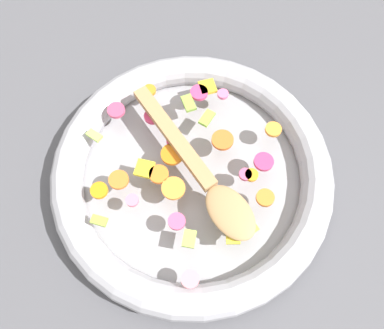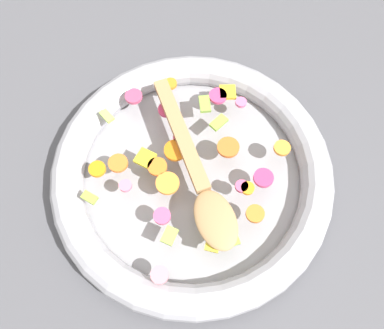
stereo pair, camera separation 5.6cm
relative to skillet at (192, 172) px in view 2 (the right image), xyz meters
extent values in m
plane|color=#4C4C51|center=(0.00, 0.00, -0.02)|extent=(4.00, 4.00, 0.00)
cylinder|color=gray|center=(0.00, 0.00, -0.02)|extent=(0.39, 0.39, 0.01)
torus|color=#9E9EA5|center=(0.00, 0.00, 0.00)|extent=(0.44, 0.44, 0.05)
cylinder|color=orange|center=(-0.01, 0.05, 0.03)|extent=(0.05, 0.05, 0.01)
cylinder|color=orange|center=(0.03, 0.01, 0.03)|extent=(0.05, 0.05, 0.01)
cylinder|color=orange|center=(0.03, 0.05, 0.03)|extent=(0.04, 0.04, 0.01)
cylinder|color=orange|center=(0.14, -0.05, 0.03)|extent=(0.03, 0.03, 0.01)
cylinder|color=orange|center=(0.07, 0.12, 0.03)|extent=(0.04, 0.04, 0.01)
cylinder|color=orange|center=(-0.08, -0.04, 0.03)|extent=(0.03, 0.03, 0.01)
cylinder|color=orange|center=(0.06, 0.09, 0.03)|extent=(0.03, 0.03, 0.01)
cylinder|color=orange|center=(-0.06, -0.13, 0.03)|extent=(0.03, 0.03, 0.01)
cylinder|color=orange|center=(-0.01, -0.06, 0.03)|extent=(0.05, 0.05, 0.01)
cylinder|color=orange|center=(-0.11, -0.03, 0.03)|extent=(0.04, 0.04, 0.01)
cube|color=#84AC41|center=(0.07, -0.08, 0.03)|extent=(0.03, 0.03, 0.01)
cube|color=#90AE3E|center=(0.04, 0.15, 0.03)|extent=(0.03, 0.02, 0.01)
cube|color=#A2C64B|center=(-0.07, 0.09, 0.03)|extent=(0.03, 0.03, 0.01)
cube|color=#89C23F|center=(0.03, -0.08, 0.03)|extent=(0.02, 0.03, 0.01)
cube|color=#94BB3D|center=(-0.12, 0.02, 0.03)|extent=(0.03, 0.02, 0.01)
cube|color=#AADB57|center=(0.15, 0.06, 0.03)|extent=(0.03, 0.02, 0.01)
cylinder|color=#CD3662|center=(0.10, -0.02, 0.03)|extent=(0.04, 0.04, 0.01)
cylinder|color=#D44F7B|center=(-0.04, 0.08, 0.03)|extent=(0.03, 0.03, 0.01)
cylinder|color=#DC3C6F|center=(0.07, -0.10, 0.03)|extent=(0.03, 0.03, 0.01)
cylinder|color=#E05078|center=(-0.07, -0.04, 0.03)|extent=(0.03, 0.03, 0.01)
cylinder|color=#CA3668|center=(-0.08, -0.07, 0.03)|extent=(0.04, 0.04, 0.01)
cylinder|color=pink|center=(-0.11, 0.13, 0.03)|extent=(0.03, 0.03, 0.01)
cylinder|color=pink|center=(0.03, 0.10, 0.03)|extent=(0.03, 0.03, 0.01)
cylinder|color=#D62F59|center=(0.05, -0.01, 0.03)|extent=(0.03, 0.03, 0.01)
cylinder|color=pink|center=(0.04, -0.13, 0.03)|extent=(0.02, 0.02, 0.01)
cylinder|color=#C64367|center=(0.15, 0.01, 0.03)|extent=(0.03, 0.03, 0.01)
cube|color=yellow|center=(-0.12, 0.05, 0.03)|extent=(0.03, 0.03, 0.01)
cube|color=yellow|center=(0.05, 0.05, 0.03)|extent=(0.04, 0.04, 0.01)
cube|color=yellow|center=(-0.10, 0.04, 0.03)|extent=(0.03, 0.03, 0.01)
cube|color=gold|center=(0.07, -0.12, 0.03)|extent=(0.04, 0.04, 0.01)
cube|color=#A87F51|center=(0.05, -0.01, 0.04)|extent=(0.20, 0.07, 0.01)
ellipsoid|color=#A87F51|center=(-0.09, 0.02, 0.04)|extent=(0.10, 0.08, 0.01)
camera|label=1|loc=(-0.15, 0.17, 0.54)|focal=35.00mm
camera|label=2|loc=(-0.19, 0.13, 0.54)|focal=35.00mm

